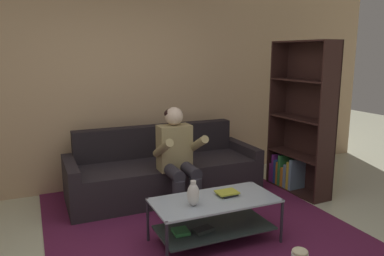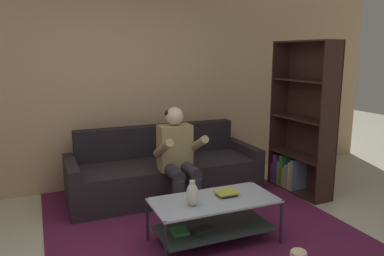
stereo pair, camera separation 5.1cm
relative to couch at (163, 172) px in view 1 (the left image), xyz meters
name	(u,v)px [view 1 (the left image)]	position (x,y,z in m)	size (l,w,h in m)	color
back_partition	(116,80)	(-0.42, 0.66, 1.16)	(8.40, 0.12, 2.90)	tan
couch	(163,172)	(0.00, 0.00, 0.00)	(2.41, 0.87, 0.86)	#262025
person_seated_center	(178,155)	(0.00, -0.52, 0.36)	(0.50, 0.58, 1.19)	#2F2C35
coffee_table	(213,214)	(0.02, -1.39, 0.00)	(1.19, 0.57, 0.44)	#ABB8C8
area_rug	(190,219)	(0.01, -0.82, -0.29)	(3.00, 3.34, 0.01)	#5E1C40
vase	(193,194)	(-0.22, -1.44, 0.26)	(0.11, 0.11, 0.24)	silver
book_stack	(227,193)	(0.19, -1.34, 0.17)	(0.21, 0.16, 0.04)	black
bookshelf	(299,133)	(1.70, -0.53, 0.47)	(0.35, 0.94, 1.95)	#321C19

